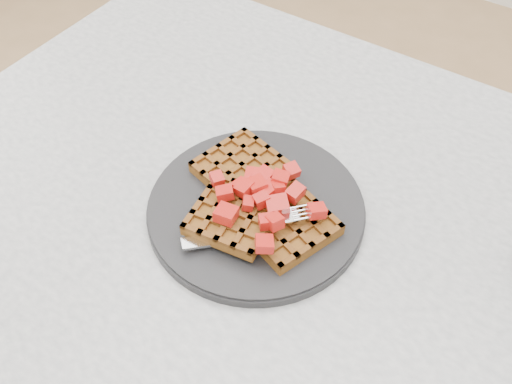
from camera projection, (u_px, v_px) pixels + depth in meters
table at (323, 292)px, 0.78m from camera, size 1.20×0.80×0.75m
plate at (256, 209)px, 0.71m from camera, size 0.27×0.27×0.02m
waffles at (254, 201)px, 0.70m from camera, size 0.22×0.19×0.03m
strawberry_pile at (256, 184)px, 0.68m from camera, size 0.15×0.15×0.02m
fork at (263, 231)px, 0.67m from camera, size 0.14×0.15×0.02m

